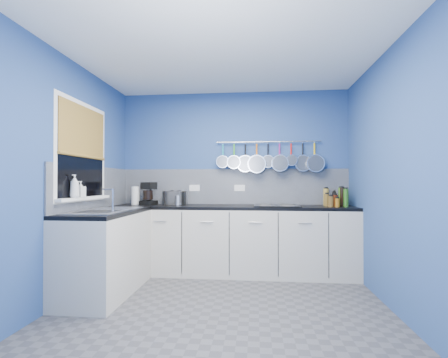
% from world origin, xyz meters
% --- Properties ---
extents(floor, '(3.20, 3.00, 0.02)m').
position_xyz_m(floor, '(0.00, 0.00, -0.01)').
color(floor, '#47474C').
rests_on(floor, ground).
extents(ceiling, '(3.20, 3.00, 0.02)m').
position_xyz_m(ceiling, '(0.00, 0.00, 2.51)').
color(ceiling, white).
rests_on(ceiling, ground).
extents(wall_back, '(3.20, 0.02, 2.50)m').
position_xyz_m(wall_back, '(0.00, 1.51, 1.25)').
color(wall_back, navy).
rests_on(wall_back, ground).
extents(wall_front, '(3.20, 0.02, 2.50)m').
position_xyz_m(wall_front, '(0.00, -1.51, 1.25)').
color(wall_front, navy).
rests_on(wall_front, ground).
extents(wall_left, '(0.02, 3.00, 2.50)m').
position_xyz_m(wall_left, '(-1.61, 0.00, 1.25)').
color(wall_left, navy).
rests_on(wall_left, ground).
extents(wall_right, '(0.02, 3.00, 2.50)m').
position_xyz_m(wall_right, '(1.61, 0.00, 1.25)').
color(wall_right, navy).
rests_on(wall_right, ground).
extents(backsplash_back, '(3.20, 0.02, 0.50)m').
position_xyz_m(backsplash_back, '(0.00, 1.49, 1.15)').
color(backsplash_back, '#8D92A0').
rests_on(backsplash_back, wall_back).
extents(backsplash_left, '(0.02, 1.80, 0.50)m').
position_xyz_m(backsplash_left, '(-1.59, 0.60, 1.15)').
color(backsplash_left, '#8D92A0').
rests_on(backsplash_left, wall_left).
extents(cabinet_run_back, '(3.20, 0.60, 0.86)m').
position_xyz_m(cabinet_run_back, '(0.00, 1.20, 0.43)').
color(cabinet_run_back, beige).
rests_on(cabinet_run_back, ground).
extents(worktop_back, '(3.20, 0.60, 0.04)m').
position_xyz_m(worktop_back, '(0.00, 1.20, 0.88)').
color(worktop_back, black).
rests_on(worktop_back, cabinet_run_back).
extents(cabinet_run_left, '(0.60, 1.20, 0.86)m').
position_xyz_m(cabinet_run_left, '(-1.30, 0.30, 0.43)').
color(cabinet_run_left, beige).
rests_on(cabinet_run_left, ground).
extents(worktop_left, '(0.60, 1.20, 0.04)m').
position_xyz_m(worktop_left, '(-1.30, 0.30, 0.88)').
color(worktop_left, black).
rests_on(worktop_left, cabinet_run_left).
extents(window_frame, '(0.01, 1.00, 1.10)m').
position_xyz_m(window_frame, '(-1.58, 0.30, 1.55)').
color(window_frame, white).
rests_on(window_frame, wall_left).
extents(window_glass, '(0.01, 0.90, 1.00)m').
position_xyz_m(window_glass, '(-1.57, 0.30, 1.55)').
color(window_glass, black).
rests_on(window_glass, wall_left).
extents(bamboo_blind, '(0.01, 0.90, 0.55)m').
position_xyz_m(bamboo_blind, '(-1.56, 0.30, 1.77)').
color(bamboo_blind, olive).
rests_on(bamboo_blind, wall_left).
extents(window_sill, '(0.10, 0.98, 0.03)m').
position_xyz_m(window_sill, '(-1.55, 0.30, 1.04)').
color(window_sill, white).
rests_on(window_sill, wall_left).
extents(sink_unit, '(0.50, 0.95, 0.01)m').
position_xyz_m(sink_unit, '(-1.30, 0.30, 0.90)').
color(sink_unit, silver).
rests_on(sink_unit, worktop_left).
extents(mixer_tap, '(0.12, 0.08, 0.26)m').
position_xyz_m(mixer_tap, '(-1.14, 0.12, 1.03)').
color(mixer_tap, silver).
rests_on(mixer_tap, worktop_left).
extents(socket_left, '(0.15, 0.01, 0.09)m').
position_xyz_m(socket_left, '(-0.55, 1.48, 1.13)').
color(socket_left, white).
rests_on(socket_left, backsplash_back).
extents(socket_right, '(0.15, 0.01, 0.09)m').
position_xyz_m(socket_right, '(0.10, 1.48, 1.13)').
color(socket_right, white).
rests_on(socket_right, backsplash_back).
extents(pot_rail, '(1.45, 0.02, 0.02)m').
position_xyz_m(pot_rail, '(0.50, 1.45, 1.78)').
color(pot_rail, silver).
rests_on(pot_rail, wall_back).
extents(soap_bottle_a, '(0.09, 0.10, 0.24)m').
position_xyz_m(soap_bottle_a, '(-1.53, 0.08, 1.17)').
color(soap_bottle_a, white).
rests_on(soap_bottle_a, window_sill).
extents(soap_bottle_b, '(0.09, 0.09, 0.17)m').
position_xyz_m(soap_bottle_b, '(-1.53, 0.19, 1.14)').
color(soap_bottle_b, white).
rests_on(soap_bottle_b, window_sill).
extents(paper_towel, '(0.11, 0.11, 0.25)m').
position_xyz_m(paper_towel, '(-1.35, 1.26, 1.03)').
color(paper_towel, white).
rests_on(paper_towel, worktop_back).
extents(coffee_maker, '(0.22, 0.24, 0.31)m').
position_xyz_m(coffee_maker, '(-1.16, 1.25, 1.06)').
color(coffee_maker, black).
rests_on(coffee_maker, worktop_back).
extents(toaster, '(0.33, 0.25, 0.19)m').
position_xyz_m(toaster, '(-0.80, 1.33, 0.99)').
color(toaster, silver).
rests_on(toaster, worktop_back).
extents(canister, '(0.09, 0.09, 0.13)m').
position_xyz_m(canister, '(-0.74, 1.25, 0.96)').
color(canister, silver).
rests_on(canister, worktop_back).
extents(hob, '(0.59, 0.52, 0.01)m').
position_xyz_m(hob, '(0.60, 1.20, 0.91)').
color(hob, black).
rests_on(hob, worktop_back).
extents(pan_0, '(0.18, 0.08, 0.37)m').
position_xyz_m(pan_0, '(-0.13, 1.44, 1.60)').
color(pan_0, silver).
rests_on(pan_0, pot_rail).
extents(pan_1, '(0.19, 0.09, 0.38)m').
position_xyz_m(pan_1, '(0.02, 1.44, 1.59)').
color(pan_1, silver).
rests_on(pan_1, pot_rail).
extents(pan_2, '(0.24, 0.09, 0.43)m').
position_xyz_m(pan_2, '(0.18, 1.44, 1.57)').
color(pan_2, silver).
rests_on(pan_2, pot_rail).
extents(pan_3, '(0.25, 0.13, 0.44)m').
position_xyz_m(pan_3, '(0.34, 1.44, 1.56)').
color(pan_3, silver).
rests_on(pan_3, pot_rail).
extents(pan_4, '(0.18, 0.07, 0.37)m').
position_xyz_m(pan_4, '(0.50, 1.44, 1.60)').
color(pan_4, silver).
rests_on(pan_4, pot_rail).
extents(pan_5, '(0.23, 0.13, 0.42)m').
position_xyz_m(pan_5, '(0.66, 1.44, 1.57)').
color(pan_5, silver).
rests_on(pan_5, pot_rail).
extents(pan_6, '(0.16, 0.12, 0.35)m').
position_xyz_m(pan_6, '(0.82, 1.44, 1.61)').
color(pan_6, silver).
rests_on(pan_6, pot_rail).
extents(pan_7, '(0.23, 0.07, 0.42)m').
position_xyz_m(pan_7, '(0.98, 1.44, 1.57)').
color(pan_7, silver).
rests_on(pan_7, pot_rail).
extents(pan_8, '(0.24, 0.12, 0.43)m').
position_xyz_m(pan_8, '(1.14, 1.44, 1.56)').
color(pan_8, silver).
rests_on(pan_8, pot_rail).
extents(condiment_0, '(0.06, 0.06, 0.24)m').
position_xyz_m(condiment_0, '(1.45, 1.32, 1.02)').
color(condiment_0, '#3F721E').
rests_on(condiment_0, worktop_back).
extents(condiment_1, '(0.05, 0.05, 0.18)m').
position_xyz_m(condiment_1, '(1.36, 1.31, 0.99)').
color(condiment_1, black).
rests_on(condiment_1, worktop_back).
extents(condiment_2, '(0.07, 0.07, 0.23)m').
position_xyz_m(condiment_2, '(1.27, 1.34, 1.01)').
color(condiment_2, olive).
rests_on(condiment_2, worktop_back).
extents(condiment_3, '(0.06, 0.06, 0.24)m').
position_xyz_m(condiment_3, '(1.44, 1.21, 1.02)').
color(condiment_3, black).
rests_on(condiment_3, worktop_back).
extents(condiment_4, '(0.07, 0.07, 0.15)m').
position_xyz_m(condiment_4, '(1.36, 1.23, 0.97)').
color(condiment_4, '#4C190C').
rests_on(condiment_4, worktop_back).
extents(condiment_5, '(0.07, 0.07, 0.16)m').
position_xyz_m(condiment_5, '(1.25, 1.23, 0.98)').
color(condiment_5, brown).
rests_on(condiment_5, worktop_back).
extents(condiment_6, '(0.06, 0.06, 0.23)m').
position_xyz_m(condiment_6, '(1.47, 1.13, 1.01)').
color(condiment_6, '#265919').
rests_on(condiment_6, worktop_back).
extents(condiment_7, '(0.06, 0.06, 0.11)m').
position_xyz_m(condiment_7, '(1.35, 1.10, 0.95)').
color(condiment_7, '#8C5914').
rests_on(condiment_7, worktop_back).
extents(condiment_8, '(0.07, 0.07, 0.13)m').
position_xyz_m(condiment_8, '(1.27, 1.10, 0.97)').
color(condiment_8, brown).
rests_on(condiment_8, worktop_back).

